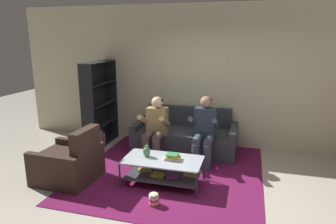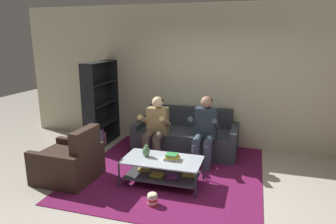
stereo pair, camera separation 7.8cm
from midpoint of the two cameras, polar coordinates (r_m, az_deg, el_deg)
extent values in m
plane|color=#BAB2A3|center=(4.39, 1.44, -16.61)|extent=(16.80, 16.80, 0.00)
cube|color=beige|center=(6.24, 7.10, 6.69)|extent=(8.40, 0.12, 2.90)
cube|color=#333841|center=(6.04, 2.87, -5.46)|extent=(1.76, 0.92, 0.45)
cube|color=#2C3037|center=(6.26, 3.67, -0.75)|extent=(1.76, 0.18, 0.38)
cube|color=#333841|center=(6.28, -5.58, -4.15)|extent=(0.13, 0.92, 0.57)
cube|color=#333841|center=(5.89, 11.90, -5.62)|extent=(0.13, 0.92, 0.57)
cylinder|color=brown|center=(5.49, -4.66, -7.51)|extent=(0.14, 0.14, 0.45)
cylinder|color=brown|center=(5.43, -2.66, -7.73)|extent=(0.14, 0.14, 0.45)
cylinder|color=brown|center=(5.56, -4.08, -4.30)|extent=(0.14, 0.42, 0.14)
cylinder|color=brown|center=(5.50, -2.11, -4.48)|extent=(0.14, 0.42, 0.14)
cube|color=#967C50|center=(5.65, -2.46, -1.70)|extent=(0.38, 0.22, 0.51)
cylinder|color=#967C50|center=(5.54, -5.04, -1.52)|extent=(0.09, 0.49, 0.31)
cylinder|color=#967C50|center=(5.42, -1.00, -1.84)|extent=(0.09, 0.49, 0.31)
sphere|color=beige|center=(5.57, -2.49, 1.87)|extent=(0.21, 0.21, 0.21)
ellipsoid|color=black|center=(5.58, -2.43, 2.17)|extent=(0.21, 0.21, 0.13)
cylinder|color=#3B4659|center=(5.27, 4.83, -8.49)|extent=(0.14, 0.14, 0.45)
cylinder|color=#3B4659|center=(5.24, 7.00, -8.69)|extent=(0.14, 0.14, 0.45)
cylinder|color=#3B4659|center=(5.33, 5.25, -5.12)|extent=(0.14, 0.42, 0.14)
cylinder|color=#3B4659|center=(5.31, 7.38, -5.29)|extent=(0.14, 0.42, 0.14)
cube|color=#26303D|center=(5.44, 6.74, -2.10)|extent=(0.38, 0.22, 0.57)
cylinder|color=#26303D|center=(5.29, 4.28, -1.88)|extent=(0.09, 0.49, 0.31)
cylinder|color=#26303D|center=(5.23, 8.65, -2.19)|extent=(0.09, 0.49, 0.31)
sphere|color=#976B5A|center=(5.35, 6.86, 1.90)|extent=(0.21, 0.21, 0.21)
ellipsoid|color=black|center=(5.36, 6.90, 2.21)|extent=(0.21, 0.21, 0.13)
cube|color=#ADB8C5|center=(4.68, -1.48, -9.07)|extent=(1.21, 0.64, 0.02)
cube|color=#3D3F43|center=(4.79, -1.46, -11.93)|extent=(1.12, 0.59, 0.02)
cylinder|color=#233536|center=(4.70, -9.67, -11.82)|extent=(0.03, 0.03, 0.41)
cylinder|color=#233536|center=(4.37, 4.99, -13.78)|extent=(0.03, 0.03, 0.41)
cylinder|color=#233536|center=(5.21, -6.78, -9.04)|extent=(0.03, 0.03, 0.41)
cylinder|color=#233536|center=(4.91, 6.35, -10.51)|extent=(0.03, 0.03, 0.41)
cube|color=#B3B449|center=(4.92, -4.91, -10.93)|extent=(0.23, 0.16, 0.03)
cube|color=gold|center=(4.73, -2.39, -11.90)|extent=(0.22, 0.17, 0.03)
cube|color=#89388F|center=(4.69, 0.33, -12.18)|extent=(0.19, 0.17, 0.03)
cube|color=#B3B045|center=(4.75, 3.74, -11.83)|extent=(0.20, 0.14, 0.03)
cube|color=#641443|center=(5.38, 0.69, -10.49)|extent=(3.00, 3.44, 0.01)
cube|color=#714663|center=(5.38, 0.69, -10.47)|extent=(1.65, 1.89, 0.00)
ellipsoid|color=#4F784F|center=(4.75, -4.58, -7.52)|extent=(0.12, 0.12, 0.17)
cylinder|color=#4F784F|center=(4.72, -4.60, -6.58)|extent=(0.05, 0.05, 0.04)
cube|color=silver|center=(4.65, 0.32, -8.90)|extent=(0.25, 0.17, 0.03)
cube|color=#B0B943|center=(4.64, 0.44, -8.65)|extent=(0.25, 0.16, 0.02)
cube|color=orange|center=(4.63, 0.48, -8.38)|extent=(0.19, 0.16, 0.02)
cube|color=#348843|center=(4.63, 0.35, -8.09)|extent=(0.18, 0.17, 0.02)
cube|color=black|center=(6.02, -15.51, 0.46)|extent=(0.28, 0.02, 1.76)
cube|color=black|center=(6.93, -11.02, 2.47)|extent=(0.28, 0.02, 1.76)
cube|color=black|center=(6.53, -14.11, 1.60)|extent=(0.02, 1.09, 1.76)
cube|color=black|center=(6.71, -12.70, -5.72)|extent=(0.28, 1.05, 0.02)
cube|color=black|center=(6.58, -12.90, -2.20)|extent=(0.28, 1.05, 0.02)
cube|color=black|center=(6.47, -13.11, 1.54)|extent=(0.28, 1.05, 0.02)
cube|color=black|center=(6.39, -13.33, 5.38)|extent=(0.28, 1.05, 0.02)
cube|color=black|center=(6.34, -13.55, 9.21)|extent=(0.28, 1.05, 0.02)
cube|color=#C23631|center=(6.24, -14.87, -5.67)|extent=(0.23, 0.04, 0.33)
cube|color=blue|center=(6.28, -14.48, -5.70)|extent=(0.20, 0.05, 0.29)
cube|color=purple|center=(6.33, -14.27, -5.82)|extent=(0.20, 0.04, 0.23)
cube|color=silver|center=(6.36, -14.16, -5.57)|extent=(0.22, 0.04, 0.26)
cube|color=#7B97AD|center=(6.38, -13.91, -4.99)|extent=(0.20, 0.05, 0.36)
cube|color=#76A0B8|center=(6.43, -13.70, -4.98)|extent=(0.20, 0.04, 0.33)
cube|color=#963D98|center=(6.46, -13.50, -4.69)|extent=(0.20, 0.03, 0.37)
cube|color=#883593|center=(6.52, -13.39, -5.02)|extent=(0.23, 0.05, 0.26)
cube|color=#ACB238|center=(6.55, -13.04, -4.94)|extent=(0.19, 0.03, 0.25)
cube|color=#34241C|center=(5.15, -19.02, -9.79)|extent=(0.92, 0.64, 0.45)
cube|color=#34241C|center=(4.78, -15.91, -5.65)|extent=(0.19, 0.61, 0.44)
cube|color=#34241C|center=(5.39, -16.78, -7.93)|extent=(0.90, 0.15, 0.55)
cube|color=#34241C|center=(4.87, -21.61, -10.75)|extent=(0.90, 0.15, 0.55)
cylinder|color=red|center=(4.30, -3.25, -17.11)|extent=(0.14, 0.14, 0.04)
cylinder|color=white|center=(4.28, -3.25, -16.70)|extent=(0.14, 0.14, 0.04)
cylinder|color=red|center=(4.26, -3.26, -16.28)|extent=(0.14, 0.14, 0.04)
cylinder|color=white|center=(4.24, -3.27, -15.86)|extent=(0.14, 0.14, 0.04)
ellipsoid|color=beige|center=(4.23, -3.28, -15.45)|extent=(0.13, 0.13, 0.05)
camera|label=1|loc=(0.04, -90.45, -0.11)|focal=32.00mm
camera|label=2|loc=(0.04, 89.55, 0.11)|focal=32.00mm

